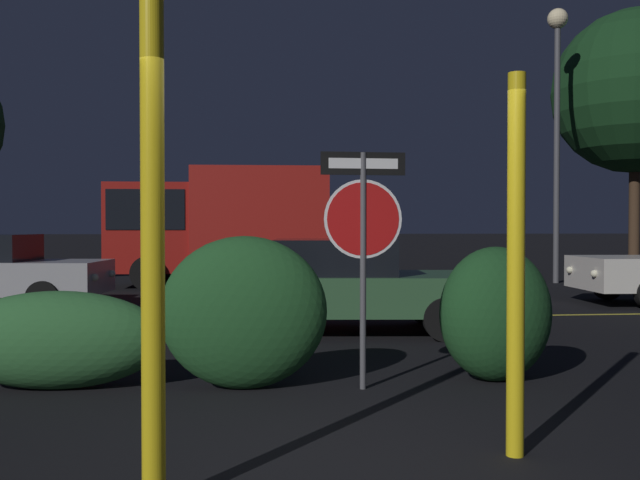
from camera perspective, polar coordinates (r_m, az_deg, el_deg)
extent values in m
plane|color=black|center=(4.82, 2.27, -17.97)|extent=(260.00, 260.00, 0.00)
cube|color=gold|center=(12.16, -2.70, -6.29)|extent=(37.20, 0.12, 0.01)
cylinder|color=#4C4C51|center=(6.88, 3.46, -2.50)|extent=(0.06, 0.06, 2.28)
cylinder|color=white|center=(6.87, 3.47, 1.69)|extent=(0.76, 0.04, 0.76)
cylinder|color=#B71414|center=(6.87, 3.47, 1.69)|extent=(0.71, 0.05, 0.71)
cube|color=black|center=(6.89, 3.47, 6.13)|extent=(0.83, 0.06, 0.22)
cube|color=white|center=(6.89, 3.47, 6.13)|extent=(0.68, 0.06, 0.10)
cylinder|color=yellow|center=(4.06, -13.25, 3.07)|extent=(0.13, 0.13, 3.44)
cylinder|color=yellow|center=(5.04, 15.40, -1.96)|extent=(0.12, 0.12, 2.62)
ellipsoid|color=#2D6633|center=(7.40, -20.30, -7.51)|extent=(2.08, 0.73, 0.95)
ellipsoid|color=#1E4C23|center=(6.95, -6.08, -5.79)|extent=(1.61, 0.71, 1.48)
ellipsoid|color=#19421E|center=(7.48, 13.86, -5.76)|extent=(1.15, 0.83, 1.37)
cylinder|color=black|center=(15.10, -19.00, -3.76)|extent=(0.62, 0.26, 0.60)
cylinder|color=black|center=(13.59, -21.25, -4.32)|extent=(0.62, 0.26, 0.60)
sphere|color=#F4EFCC|center=(14.55, -16.31, -2.60)|extent=(0.14, 0.14, 0.14)
sphere|color=#F4EFCC|center=(13.56, -17.57, -2.88)|extent=(0.14, 0.14, 0.14)
cube|color=#335B38|center=(10.63, 1.84, -4.23)|extent=(4.54, 2.26, 0.56)
cube|color=black|center=(10.59, 1.13, -1.33)|extent=(1.90, 1.75, 0.52)
cylinder|color=black|center=(11.68, 8.39, -5.14)|extent=(0.62, 0.26, 0.60)
cylinder|color=black|center=(9.93, 9.96, -6.26)|extent=(0.62, 0.26, 0.60)
cylinder|color=black|center=(11.58, -5.10, -5.19)|extent=(0.62, 0.26, 0.60)
cylinder|color=black|center=(9.82, -5.96, -6.34)|extent=(0.62, 0.26, 0.60)
sphere|color=#F4EFCC|center=(11.50, 12.90, -3.71)|extent=(0.14, 0.14, 0.14)
sphere|color=#F4EFCC|center=(10.39, 14.36, -4.24)|extent=(0.14, 0.14, 0.14)
cylinder|color=black|center=(16.41, 22.01, -3.40)|extent=(0.61, 0.22, 0.60)
sphere|color=#F4EFCC|center=(14.65, 21.08, -2.52)|extent=(0.14, 0.14, 0.14)
sphere|color=#F4EFCC|center=(15.70, 19.34, -2.27)|extent=(0.14, 0.14, 0.14)
cube|color=maroon|center=(18.92, -13.23, 0.96)|extent=(2.16, 2.30, 2.25)
cube|color=black|center=(18.92, -13.23, 2.32)|extent=(1.95, 2.34, 0.99)
cube|color=maroon|center=(18.69, -4.80, 1.62)|extent=(3.50, 2.48, 2.66)
cylinder|color=black|center=(17.81, -13.61, -2.60)|extent=(0.85, 0.30, 0.84)
cylinder|color=black|center=(20.08, -12.54, -2.18)|extent=(0.85, 0.30, 0.84)
cylinder|color=black|center=(17.58, -2.84, -2.62)|extent=(0.85, 0.30, 0.84)
cylinder|color=black|center=(19.87, -3.00, -2.19)|extent=(0.85, 0.30, 0.84)
cylinder|color=#4C4C51|center=(20.71, 18.41, 6.37)|extent=(0.16, 0.16, 6.96)
sphere|color=#F9E5B2|center=(21.39, 18.48, 16.45)|extent=(0.55, 0.55, 0.55)
cylinder|color=#422D1E|center=(23.73, 23.84, 1.92)|extent=(0.32, 0.32, 3.87)
sphere|color=#143819|center=(24.07, 23.91, 10.81)|extent=(4.95, 4.95, 4.95)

